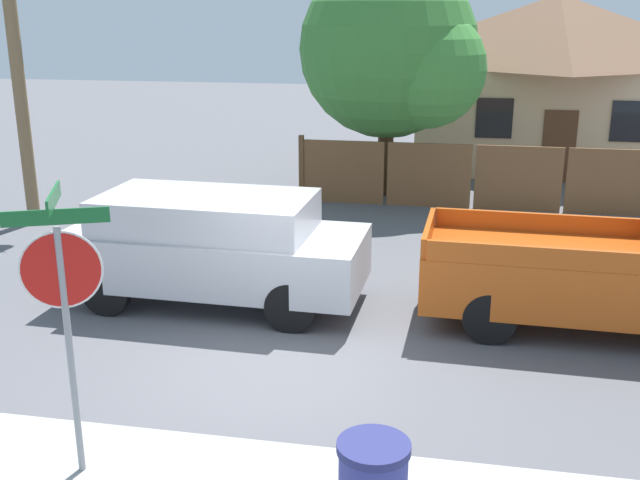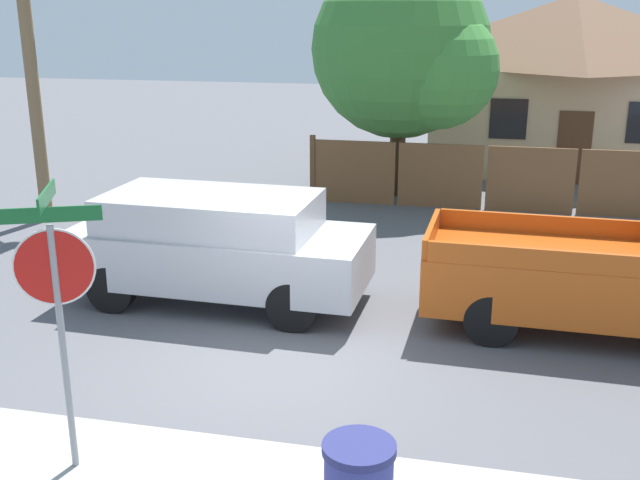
{
  "view_description": "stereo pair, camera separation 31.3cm",
  "coord_description": "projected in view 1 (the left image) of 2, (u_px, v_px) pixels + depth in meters",
  "views": [
    {
      "loc": [
        2.25,
        -9.04,
        4.56
      ],
      "look_at": [
        0.45,
        0.48,
        1.6
      ],
      "focal_mm": 42.0,
      "sensor_mm": 36.0,
      "label": 1
    },
    {
      "loc": [
        2.56,
        -8.98,
        4.56
      ],
      "look_at": [
        0.45,
        0.48,
        1.6
      ],
      "focal_mm": 42.0,
      "sensor_mm": 36.0,
      "label": 2
    }
  ],
  "objects": [
    {
      "name": "oak_tree",
      "position": [
        396.0,
        53.0,
        18.37
      ],
      "size": [
        4.63,
        4.4,
        5.9
      ],
      "color": "brown",
      "rests_on": "ground"
    },
    {
      "name": "wooden_fence",
      "position": [
        564.0,
        180.0,
        17.52
      ],
      "size": [
        12.72,
        0.12,
        1.65
      ],
      "color": "brown",
      "rests_on": "ground"
    },
    {
      "name": "red_suv",
      "position": [
        213.0,
        244.0,
        12.02
      ],
      "size": [
        4.85,
        2.13,
        1.79
      ],
      "rotation": [
        0.0,
        0.0,
        -0.03
      ],
      "color": "#B7B7BC",
      "rests_on": "ground"
    },
    {
      "name": "ground_plane",
      "position": [
        281.0,
        360.0,
        10.23
      ],
      "size": [
        80.0,
        80.0,
        0.0
      ],
      "primitive_type": "plane",
      "color": "#56565B"
    },
    {
      "name": "orange_pickup",
      "position": [
        624.0,
        273.0,
        10.92
      ],
      "size": [
        5.4,
        2.09,
        1.84
      ],
      "rotation": [
        0.0,
        0.0,
        -0.03
      ],
      "color": "#B74C14",
      "rests_on": "ground"
    },
    {
      "name": "house",
      "position": [
        553.0,
        78.0,
        22.85
      ],
      "size": [
        8.58,
        6.24,
        5.08
      ],
      "color": "beige",
      "rests_on": "ground"
    },
    {
      "name": "stop_sign",
      "position": [
        63.0,
        288.0,
        7.2
      ],
      "size": [
        0.92,
        0.83,
        2.98
      ],
      "rotation": [
        0.0,
        0.0,
        0.4
      ],
      "color": "gray",
      "rests_on": "ground"
    }
  ]
}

